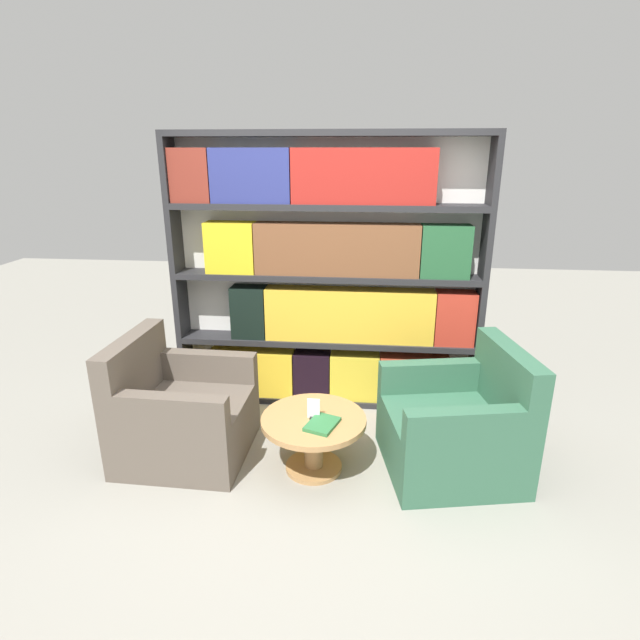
# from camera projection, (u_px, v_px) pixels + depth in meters

# --- Properties ---
(ground_plane) EXTENTS (14.00, 14.00, 0.00)m
(ground_plane) POSITION_uv_depth(u_px,v_px,m) (310.00, 486.00, 3.42)
(ground_plane) COLOR gray
(bookshelf) EXTENTS (2.64, 0.30, 2.34)m
(bookshelf) POSITION_uv_depth(u_px,v_px,m) (328.00, 279.00, 4.26)
(bookshelf) COLOR silver
(bookshelf) RESTS_ON ground_plane
(armchair_left) EXTENTS (0.91, 0.88, 0.92)m
(armchair_left) POSITION_uv_depth(u_px,v_px,m) (181.00, 415.00, 3.72)
(armchair_left) COLOR brown
(armchair_left) RESTS_ON ground_plane
(armchair_right) EXTENTS (1.04, 1.01, 0.92)m
(armchair_right) POSITION_uv_depth(u_px,v_px,m) (457.00, 429.00, 3.54)
(armchair_right) COLOR #336047
(armchair_right) RESTS_ON ground_plane
(coffee_table) EXTENTS (0.74, 0.74, 0.42)m
(coffee_table) POSITION_uv_depth(u_px,v_px,m) (314.00, 432.00, 3.52)
(coffee_table) COLOR #AD7F4C
(coffee_table) RESTS_ON ground_plane
(table_sign) EXTENTS (0.09, 0.06, 0.14)m
(table_sign) POSITION_uv_depth(u_px,v_px,m) (314.00, 410.00, 3.46)
(table_sign) COLOR black
(table_sign) RESTS_ON coffee_table
(stray_book) EXTENTS (0.25, 0.29, 0.03)m
(stray_book) POSITION_uv_depth(u_px,v_px,m) (322.00, 424.00, 3.37)
(stray_book) COLOR #2D703D
(stray_book) RESTS_ON coffee_table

